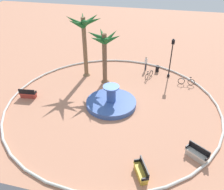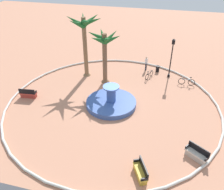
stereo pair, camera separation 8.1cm
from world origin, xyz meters
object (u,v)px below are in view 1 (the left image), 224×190
lamppost (171,55)px  trash_bin (157,69)px  person_cyclist_helmet (146,63)px  palm_tree_near_fountain (84,32)px  bench_east (28,94)px  bicycle_by_lamppost (186,81)px  bench_west (197,154)px  fountain (111,102)px  palm_tree_by_curb (104,46)px  bicycle_red_frame (149,75)px  bench_north (141,172)px

lamppost → trash_bin: bearing=-37.3°
trash_bin → person_cyclist_helmet: person_cyclist_helmet is taller
palm_tree_near_fountain → bench_east: size_ratio=4.08×
trash_bin → bicycle_by_lamppost: bicycle_by_lamppost is taller
bench_west → fountain: bearing=-33.4°
bench_west → person_cyclist_helmet: bearing=-68.2°
palm_tree_near_fountain → trash_bin: palm_tree_near_fountain is taller
fountain → palm_tree_near_fountain: bearing=-51.0°
fountain → bench_west: 8.69m
palm_tree_by_curb → fountain: bearing=112.7°
palm_tree_by_curb → person_cyclist_helmet: 6.31m
bench_west → bicycle_red_frame: bench_west is taller
bench_west → bench_north: 4.23m
palm_tree_by_curb → bench_west: size_ratio=3.46×
person_cyclist_helmet → lamppost: bearing=157.1°
fountain → trash_bin: size_ratio=6.26×
bench_east → bicycle_by_lamppost: size_ratio=0.96×
bench_west → bicycle_by_lamppost: bench_west is taller
palm_tree_by_curb → person_cyclist_helmet: palm_tree_by_curb is taller
trash_bin → bicycle_red_frame: 1.96m
fountain → palm_tree_by_curb: palm_tree_by_curb is taller
trash_bin → bicycle_by_lamppost: 3.99m
fountain → person_cyclist_helmet: fountain is taller
palm_tree_by_curb → bicycle_red_frame: palm_tree_by_curb is taller
bench_east → palm_tree_near_fountain: bearing=-124.3°
palm_tree_by_curb → bench_east: bearing=37.4°
trash_bin → lamppost: bearing=142.7°
palm_tree_by_curb → bicycle_by_lamppost: (-8.45, -1.44, -3.63)m
bench_west → bench_north: (3.48, 2.40, 0.00)m
bench_west → bench_north: size_ratio=0.96×
bench_north → person_cyclist_helmet: bearing=-83.9°
bench_north → lamppost: (-1.07, -14.08, 2.25)m
fountain → bench_west: (-7.25, 4.78, 0.05)m
bench_north → trash_bin: (0.26, -15.10, 0.04)m
bench_east → bench_west: size_ratio=1.03×
lamppost → bicycle_red_frame: 3.14m
fountain → palm_tree_near_fountain: size_ratio=0.68×
palm_tree_by_curb → bench_east: 8.75m
palm_tree_near_fountain → bicycle_red_frame: palm_tree_near_fountain is taller
palm_tree_near_fountain → palm_tree_by_curb: bearing=158.1°
bench_west → palm_tree_by_curb: bearing=-44.8°
bench_north → trash_bin: bench_north is taller
palm_tree_near_fountain → trash_bin: bearing=-159.6°
bench_west → person_cyclist_helmet: (5.12, -12.83, 0.58)m
person_cyclist_helmet → palm_tree_near_fountain: bearing=25.4°
palm_tree_by_curb → trash_bin: bearing=-144.1°
fountain → bench_north: size_ratio=2.76×
bench_north → lamppost: lamppost is taller
palm_tree_by_curb → bench_north: size_ratio=3.34×
fountain → lamppost: 8.74m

